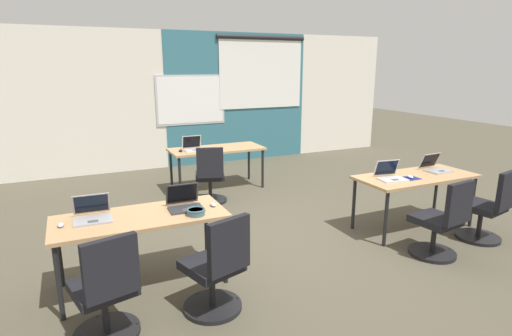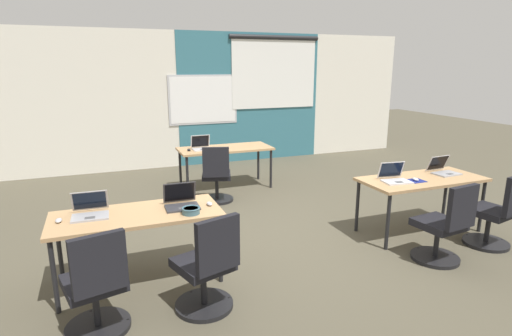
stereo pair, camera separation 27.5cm
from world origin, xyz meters
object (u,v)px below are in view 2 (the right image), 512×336
Objects in this scene: desk_near_right at (422,183)px; chair_far_left at (217,179)px; laptop_near_left_inner at (181,202)px; chair_near_left_inner at (207,272)px; laptop_near_left_end at (90,211)px; desk_near_left at (137,219)px; chair_near_left_end at (97,291)px; laptop_far_left at (202,146)px; desk_far_center at (225,151)px; mouse_near_right_inner at (416,179)px; mouse_near_left_end at (59,220)px; laptop_near_right_end at (443,170)px; mouse_far_left at (189,150)px; mouse_near_left_inner at (209,204)px; chair_near_right_inner at (444,230)px; laptop_near_right_inner at (395,177)px; chair_near_right_end at (496,217)px; snack_bowl at (191,210)px.

chair_far_left reaches higher than desk_near_right.
chair_near_left_inner is at bearing -84.44° from laptop_near_left_inner.
laptop_near_left_inner reaches higher than chair_near_left_inner.
laptop_near_left_end reaches higher than chair_far_left.
chair_far_left reaches higher than desk_near_left.
laptop_far_left reaches higher than chair_near_left_end.
desk_far_center is 4.68× the size of laptop_near_left_end.
mouse_near_right_inner reaches higher than mouse_near_left_end.
desk_far_center is 3.77m from chair_near_left_inner.
mouse_near_right_inner is 0.12× the size of chair_far_left.
chair_far_left is (-2.54, 2.01, -0.39)m from laptop_near_right_end.
laptop_near_left_end is at bearing -60.05° from chair_near_left_inner.
chair_near_left_inner is (0.49, -0.75, -0.28)m from desk_near_left.
desk_near_left is at bearing -132.35° from chair_near_left_end.
laptop_near_right_end is 0.38× the size of chair_near_left_end.
laptop_near_left_inner is (0.84, 0.77, 0.39)m from chair_near_left_end.
chair_near_left_inner and chair_far_left have the same top height.
laptop_near_left_end is at bearing -119.72° from mouse_far_left.
laptop_near_right_end is 1.04× the size of laptop_far_left.
laptop_near_left_end is 1.14m from mouse_near_left_inner.
chair_near_right_inner is at bearing -106.27° from mouse_near_right_inner.
desk_far_center is at bearing -100.50° from chair_far_left.
desk_near_right is 3.30m from desk_far_center.
laptop_near_right_inner is 3.29m from laptop_far_left.
chair_far_left is at bearing -67.32° from mouse_far_left.
mouse_near_left_inner is at bearing -11.75° from laptop_near_left_inner.
mouse_near_left_inner is 0.11× the size of chair_far_left.
mouse_near_right_inner is 0.62m from laptop_near_right_end.
laptop_far_left reaches higher than laptop_near_right_inner.
chair_near_left_end is 0.89m from chair_near_left_inner.
chair_far_left is at bearing -87.61° from laptop_far_left.
chair_near_right_end is at bearing -9.89° from desk_near_left.
mouse_far_left reaches higher than desk_far_center.
chair_near_right_end is (0.07, -0.78, -0.39)m from laptop_near_right_end.
snack_bowl is (-3.01, -0.20, 0.10)m from desk_near_right.
desk_far_center is 4.15m from chair_near_left_end.
chair_near_left_end is (-3.72, -0.67, -0.36)m from mouse_near_right_inner.
laptop_far_left is (-2.16, 2.81, 0.11)m from desk_near_right.
laptop_near_left_end is at bearing -123.85° from laptop_far_left.
desk_near_right is (3.50, 0.00, 0.00)m from desk_near_left.
desk_far_center is 15.95× the size of mouse_near_left_inner.
chair_far_left is 2.49m from snack_bowl.
chair_near_right_end is 3.65m from laptop_near_left_inner.
mouse_near_right_inner is 0.82m from chair_near_right_inner.
chair_far_left is (0.94, 2.05, -0.39)m from laptop_near_left_inner.
snack_bowl is at bearing -162.64° from chair_near_left_end.
chair_near_left_end is 2.72× the size of laptop_near_left_inner.
mouse_near_right_inner is at bearing -169.05° from laptop_near_right_end.
desk_near_right is 3.98m from chair_near_left_end.
laptop_near_left_end is (-4.41, 0.78, 0.39)m from chair_near_right_end.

